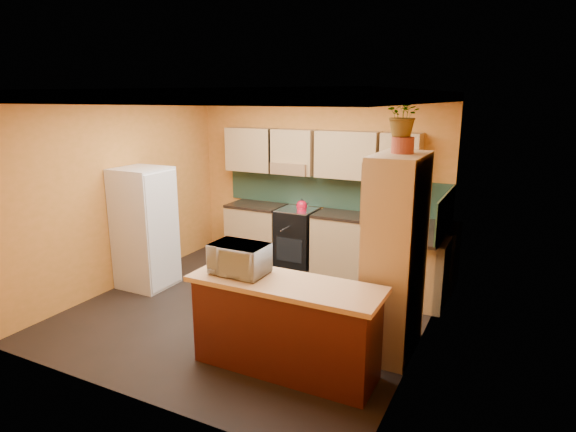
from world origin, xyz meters
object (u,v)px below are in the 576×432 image
at_px(microwave, 239,259).
at_px(breakfast_bar, 285,329).
at_px(fridge, 145,228).
at_px(pantry, 395,256).
at_px(base_cabinets_back, 334,243).
at_px(stove, 297,237).

bearing_deg(microwave, breakfast_bar, 0.33).
xyz_separation_m(fridge, pantry, (3.60, -0.23, 0.20)).
xyz_separation_m(base_cabinets_back, stove, (-0.63, -0.00, 0.02)).
bearing_deg(pantry, fridge, 176.34).
height_order(base_cabinets_back, fridge, fridge).
xyz_separation_m(base_cabinets_back, breakfast_bar, (0.61, -2.86, 0.00)).
height_order(stove, microwave, microwave).
xyz_separation_m(base_cabinets_back, fridge, (-2.16, -1.77, 0.41)).
bearing_deg(breakfast_bar, base_cabinets_back, 102.01).
distance_m(fridge, breakfast_bar, 3.01).
relative_size(base_cabinets_back, stove, 4.01).
bearing_deg(fridge, base_cabinets_back, 39.29).
relative_size(fridge, breakfast_bar, 0.94).
bearing_deg(microwave, pantry, 33.22).
bearing_deg(pantry, breakfast_bar, -133.86).
bearing_deg(base_cabinets_back, fridge, -140.71).
height_order(base_cabinets_back, stove, stove).
distance_m(stove, breakfast_bar, 3.12).
bearing_deg(microwave, stove, 104.58).
bearing_deg(stove, microwave, -75.75).
distance_m(base_cabinets_back, stove, 0.63).
relative_size(stove, pantry, 0.43).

